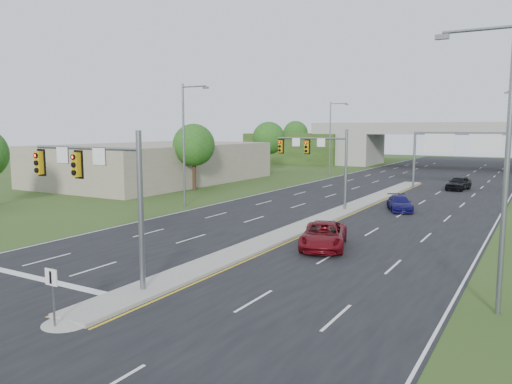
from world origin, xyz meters
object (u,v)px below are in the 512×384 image
object	(u,v)px
signal_mast_near	(101,182)
keep_right_sign	(52,288)
overpass	(452,148)
car_far_a	(324,235)
sign_gantry	(464,145)
signal_mast_far	(321,155)
car_far_b	(400,203)
car_far_c	(459,183)

from	to	relation	value
signal_mast_near	keep_right_sign	size ratio (longest dim) A/B	3.18
overpass	car_far_a	bearing A→B (deg)	-86.98
signal_mast_near	sign_gantry	world-z (taller)	signal_mast_near
signal_mast_far	sign_gantry	size ratio (longest dim) A/B	0.60
signal_mast_far	keep_right_sign	world-z (taller)	signal_mast_far
keep_right_sign	sign_gantry	bearing A→B (deg)	82.30
signal_mast_far	signal_mast_near	bearing A→B (deg)	-90.00
car_far_b	car_far_c	bearing A→B (deg)	60.04
car_far_c	car_far_b	bearing A→B (deg)	-87.29
sign_gantry	car_far_b	xyz separation A→B (m)	(-2.61, -17.57, -4.58)
signal_mast_near	sign_gantry	distance (m)	45.88
signal_mast_near	car_far_b	xyz separation A→B (m)	(6.34, 27.43, -4.07)
keep_right_sign	car_far_b	xyz separation A→B (m)	(4.08, 31.88, -0.86)
signal_mast_near	signal_mast_far	distance (m)	25.00
signal_mast_near	car_far_a	size ratio (longest dim) A/B	1.29
signal_mast_far	keep_right_sign	xyz separation A→B (m)	(2.26, -29.45, -3.21)
signal_mast_near	overpass	world-z (taller)	overpass
keep_right_sign	car_far_c	distance (m)	50.38
sign_gantry	car_far_b	bearing A→B (deg)	-98.44
sign_gantry	signal_mast_far	bearing A→B (deg)	-114.11
car_far_b	sign_gantry	bearing A→B (deg)	58.31
signal_mast_far	car_far_a	bearing A→B (deg)	-66.34
keep_right_sign	overpass	distance (m)	84.55
signal_mast_far	car_far_a	xyz separation A→B (m)	(5.87, -13.40, -3.95)
signal_mast_near	overpass	size ratio (longest dim) A/B	0.09
car_far_a	car_far_c	xyz separation A→B (m)	(2.60, 33.94, 0.04)
sign_gantry	car_far_a	size ratio (longest dim) A/B	2.14
keep_right_sign	overpass	xyz separation A→B (m)	(0.00, 84.53, 2.04)
sign_gantry	overpass	size ratio (longest dim) A/B	0.14
signal_mast_far	overpass	size ratio (longest dim) A/B	0.09
signal_mast_near	keep_right_sign	world-z (taller)	signal_mast_near
signal_mast_near	car_far_c	world-z (taller)	signal_mast_near
keep_right_sign	sign_gantry	distance (m)	50.04
car_far_b	car_far_a	bearing A→B (deg)	-114.95
signal_mast_far	overpass	world-z (taller)	overpass
car_far_c	overpass	bearing A→B (deg)	109.60
overpass	car_far_b	distance (m)	52.88
car_far_a	car_far_c	bearing A→B (deg)	68.45
signal_mast_near	sign_gantry	xyz separation A→B (m)	(8.95, 44.99, 0.51)
car_far_a	signal_mast_far	bearing A→B (deg)	96.48
signal_mast_near	car_far_c	size ratio (longest dim) A/B	1.50
signal_mast_far	car_far_b	bearing A→B (deg)	20.95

